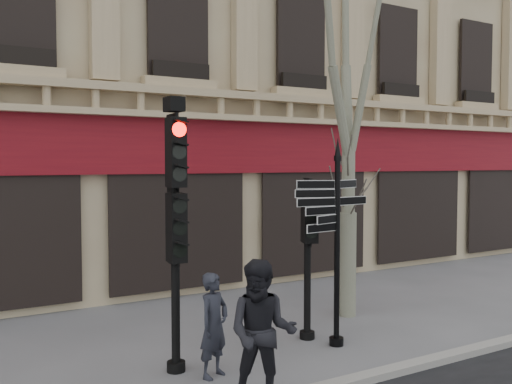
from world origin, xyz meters
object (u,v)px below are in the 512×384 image
traffic_signal_secondary (308,230)px  pedestrian_a (214,325)px  traffic_signal_main (175,200)px  pedestrian_b (262,333)px  plane_tree (350,32)px  fingerpost (337,206)px

traffic_signal_secondary → pedestrian_a: traffic_signal_secondary is taller
traffic_signal_main → pedestrian_a: bearing=-45.7°
pedestrian_a → pedestrian_b: pedestrian_b is taller
traffic_signal_secondary → plane_tree: (1.65, 0.84, 3.89)m
fingerpost → traffic_signal_secondary: bearing=114.2°
traffic_signal_secondary → traffic_signal_main: bearing=-151.3°
traffic_signal_secondary → plane_tree: plane_tree is taller
pedestrian_a → traffic_signal_main: bearing=103.9°
traffic_signal_main → plane_tree: 5.53m
traffic_signal_main → pedestrian_a: 1.97m
fingerpost → traffic_signal_main: (-2.91, 0.29, 0.20)m
traffic_signal_main → pedestrian_b: bearing=-69.6°
traffic_signal_main → pedestrian_a: traffic_signal_main is taller
traffic_signal_secondary → pedestrian_a: size_ratio=1.82×
traffic_signal_main → traffic_signal_secondary: 2.79m
plane_tree → traffic_signal_secondary: bearing=-153.0°
fingerpost → pedestrian_b: bearing=-145.8°
traffic_signal_secondary → pedestrian_b: 3.15m
traffic_signal_main → plane_tree: plane_tree is taller
traffic_signal_main → pedestrian_b: size_ratio=2.16×
plane_tree → pedestrian_b: (-3.85, -2.85, -4.92)m
traffic_signal_main → pedestrian_a: size_ratio=2.67×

